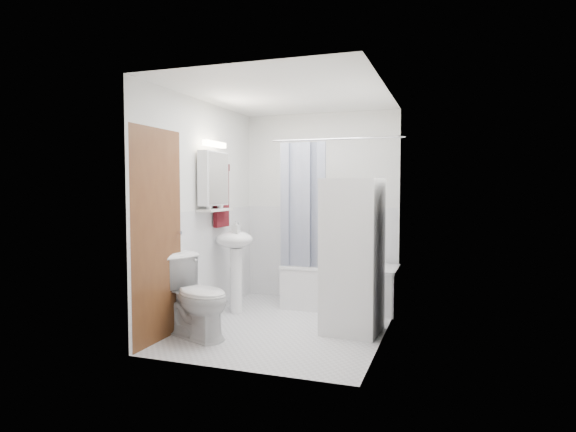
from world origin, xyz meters
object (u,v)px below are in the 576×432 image
(sink, at_px, (235,252))
(toilet, at_px, (196,297))
(bathtub, at_px, (340,285))
(washer_dryer, at_px, (352,256))

(sink, relative_size, toilet, 1.30)
(bathtub, distance_m, toilet, 1.90)
(toilet, bearing_deg, washer_dryer, -42.77)
(bathtub, bearing_deg, toilet, -124.53)
(washer_dryer, relative_size, toilet, 1.92)
(sink, xyz_separation_m, toilet, (0.03, -0.96, -0.31))
(washer_dryer, distance_m, toilet, 1.59)
(toilet, bearing_deg, bathtub, -12.38)
(sink, height_order, toilet, sink)
(bathtub, height_order, toilet, toilet)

